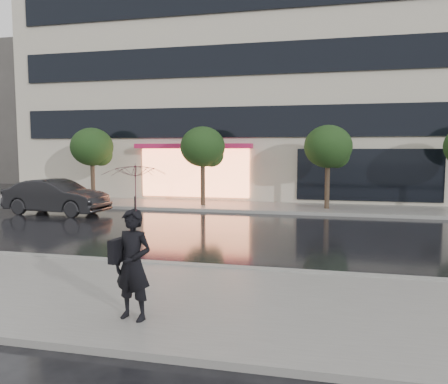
# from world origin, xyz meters

# --- Properties ---
(ground) EXTENTS (120.00, 120.00, 0.00)m
(ground) POSITION_xyz_m (0.00, 0.00, 0.00)
(ground) COLOR black
(ground) RESTS_ON ground
(sidewalk_near) EXTENTS (60.00, 4.50, 0.12)m
(sidewalk_near) POSITION_xyz_m (0.00, -3.25, 0.06)
(sidewalk_near) COLOR slate
(sidewalk_near) RESTS_ON ground
(sidewalk_far) EXTENTS (60.00, 3.50, 0.12)m
(sidewalk_far) POSITION_xyz_m (0.00, 10.25, 0.06)
(sidewalk_far) COLOR slate
(sidewalk_far) RESTS_ON ground
(curb_near) EXTENTS (60.00, 0.25, 0.14)m
(curb_near) POSITION_xyz_m (0.00, -1.00, 0.07)
(curb_near) COLOR gray
(curb_near) RESTS_ON ground
(curb_far) EXTENTS (60.00, 0.25, 0.14)m
(curb_far) POSITION_xyz_m (0.00, 8.50, 0.07)
(curb_far) COLOR gray
(curb_far) RESTS_ON ground
(office_building) EXTENTS (30.00, 12.76, 18.00)m
(office_building) POSITION_xyz_m (-0.00, 17.97, 9.00)
(office_building) COLOR #BAAF9D
(office_building) RESTS_ON ground
(tree_far_west) EXTENTS (2.20, 2.20, 3.99)m
(tree_far_west) POSITION_xyz_m (-8.94, 10.03, 2.92)
(tree_far_west) COLOR #33261C
(tree_far_west) RESTS_ON ground
(tree_mid_west) EXTENTS (2.20, 2.20, 3.99)m
(tree_mid_west) POSITION_xyz_m (-2.94, 10.03, 2.92)
(tree_mid_west) COLOR #33261C
(tree_mid_west) RESTS_ON ground
(tree_mid_east) EXTENTS (2.20, 2.20, 3.99)m
(tree_mid_east) POSITION_xyz_m (3.06, 10.03, 2.92)
(tree_mid_east) COLOR #33261C
(tree_mid_east) RESTS_ON ground
(parked_car) EXTENTS (4.81, 2.03, 1.55)m
(parked_car) POSITION_xyz_m (-8.73, 6.35, 0.77)
(parked_car) COLOR black
(parked_car) RESTS_ON ground
(pedestrian_with_umbrella) EXTENTS (1.16, 1.18, 2.53)m
(pedestrian_with_umbrella) POSITION_xyz_m (-0.11, -4.42, 1.77)
(pedestrian_with_umbrella) COLOR black
(pedestrian_with_umbrella) RESTS_ON sidewalk_near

